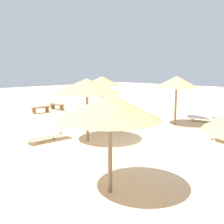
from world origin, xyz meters
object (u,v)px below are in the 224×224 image
Objects in this scene: parasol_3 at (87,86)px; bench_0 at (41,109)px; bench_1 at (57,106)px; parasol_4 at (102,81)px; parasol_5 at (110,107)px; lounger_3 at (46,134)px; lounger_0 at (204,117)px; parasol_0 at (177,82)px.

bench_0 is at bearing 74.48° from parasol_3.
bench_1 is (1.78, 0.51, 0.00)m from bench_0.
parasol_4 is 5.55m from bench_0.
parasol_5 reaches higher than lounger_3.
bench_1 is at bearing 62.56° from parasol_5.
bench_0 is at bearing 118.84° from lounger_0.
parasol_5 is at bearing -131.53° from parasol_4.
parasol_3 is 9.08m from bench_0.
lounger_3 reaches higher than lounger_0.
parasol_0 is at bearing -72.74° from parasol_4.
parasol_3 reaches higher than bench_1.
parasol_3 is 2.08× the size of bench_0.
parasol_0 is at bearing -69.32° from bench_0.
bench_0 is (5.14, 12.83, -2.01)m from parasol_5.
parasol_5 is at bearing -122.70° from parasol_3.
parasol_0 is at bearing -9.61° from parasol_3.
lounger_3 is (-9.42, 3.13, 0.00)m from lounger_0.
parasol_4 is (-1.50, 4.83, -0.06)m from parasol_0.
bench_0 is 1.85m from bench_1.
parasol_4 is 7.04m from lounger_0.
parasol_5 is at bearing -117.44° from bench_1.
lounger_0 is (10.82, 2.52, -2.04)m from parasol_5.
parasol_4 is (4.44, 3.82, -0.05)m from parasol_3.
parasol_3 is at bearing -139.30° from parasol_4.
parasol_3 reaches higher than parasol_4.
parasol_5 is (-8.73, -3.34, -0.22)m from parasol_0.
bench_1 is at bearing 54.26° from lounger_3.
parasol_4 is 1.85× the size of bench_1.
lounger_0 is at bearing -12.77° from parasol_3.
bench_1 is at bearing 100.22° from parasol_0.
bench_1 is (5.53, 7.68, 0.02)m from lounger_3.
lounger_0 is at bearing -21.27° from parasol_0.
parasol_0 is at bearing -79.78° from bench_1.
bench_1 is (-0.30, 5.17, -2.17)m from parasol_4.
parasol_3 is (-5.94, 1.01, -0.01)m from parasol_0.
lounger_3 is (-1.39, 1.31, -2.24)m from parasol_3.
parasol_0 reaches higher than bench_0.
parasol_5 is at bearing -103.87° from lounger_3.
bench_1 is at bearing 15.94° from bench_0.
parasol_0 is 5.05m from parasol_4.
parasol_0 is 10.40m from bench_1.
bench_0 is at bearing -164.06° from bench_1.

